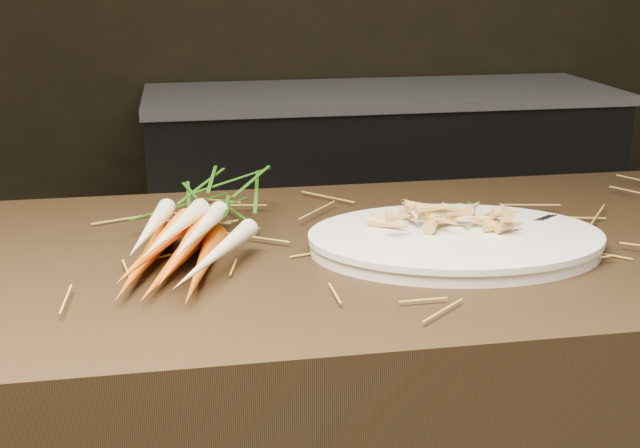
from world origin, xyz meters
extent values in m
cube|color=black|center=(0.30, 2.18, 0.40)|extent=(1.80, 0.60, 0.80)
cube|color=#99999E|center=(0.30, 2.18, 0.82)|extent=(1.82, 0.62, 0.04)
cone|color=#D05C00|center=(-0.53, 0.24, 0.92)|extent=(0.10, 0.27, 0.03)
cone|color=#D05C00|center=(-0.49, 0.23, 0.92)|extent=(0.12, 0.26, 0.03)
cone|color=#D05C00|center=(-0.45, 0.21, 0.92)|extent=(0.09, 0.27, 0.03)
cone|color=#D05C00|center=(-0.52, 0.22, 0.94)|extent=(0.12, 0.26, 0.03)
cone|color=#D05C00|center=(-0.48, 0.21, 0.94)|extent=(0.10, 0.26, 0.03)
cone|color=beige|center=(-0.52, 0.24, 0.96)|extent=(0.07, 0.25, 0.04)
cone|color=beige|center=(-0.49, 0.22, 0.97)|extent=(0.11, 0.24, 0.04)
cone|color=beige|center=(-0.45, 0.22, 0.96)|extent=(0.10, 0.25, 0.04)
cone|color=beige|center=(-0.44, 0.19, 0.94)|extent=(0.14, 0.23, 0.03)
ellipsoid|color=#306311|center=(-0.43, 0.44, 0.95)|extent=(0.22, 0.26, 0.09)
cube|color=silver|center=(0.09, 0.21, 0.93)|extent=(0.15, 0.10, 0.00)
camera|label=1|loc=(-0.47, -0.84, 1.33)|focal=45.00mm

